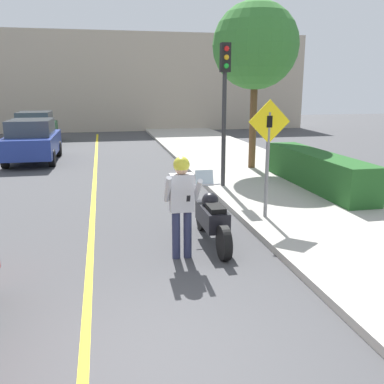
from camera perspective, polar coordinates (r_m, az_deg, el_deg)
ground_plane at (r=4.89m, az=-6.72°, el=-22.36°), size 80.00×80.00×0.00m
sidewalk_curb at (r=9.85m, az=19.93°, el=-3.69°), size 4.40×44.00×0.13m
road_center_line at (r=10.36m, az=-13.10°, el=-2.73°), size 0.12×36.00×0.01m
building_backdrop at (r=29.95m, az=-11.62°, el=14.13°), size 28.00×1.20×6.46m
motorcycle at (r=8.05m, az=2.67°, el=-3.44°), size 0.62×2.25×1.29m
person_biker at (r=7.18m, az=-1.38°, el=-0.61°), size 0.59×0.48×1.78m
crossing_sign at (r=9.17m, az=10.10°, el=5.82°), size 0.91×0.08×2.51m
traffic_light at (r=12.03m, az=4.38°, el=13.54°), size 0.26×0.30×3.91m
hedge_row at (r=12.60m, az=16.27°, el=2.85°), size 0.90×4.93×0.96m
street_tree at (r=15.10m, az=8.47°, el=18.70°), size 2.86×2.86×5.54m
parked_car_blue at (r=18.10m, az=-20.49°, el=6.46°), size 1.88×4.20×1.68m
parked_car_green at (r=23.94m, az=-20.09°, el=8.07°), size 1.88×4.20×1.68m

